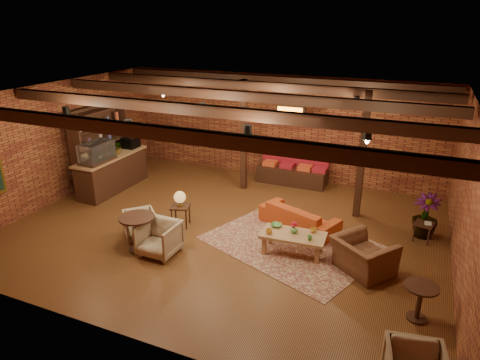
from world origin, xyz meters
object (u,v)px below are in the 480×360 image
at_px(round_table_left, 138,227).
at_px(plant_tall, 432,174).
at_px(sofa, 299,216).
at_px(armchair_a, 140,223).
at_px(armchair_b, 159,237).
at_px(armchair_right, 364,250).
at_px(side_table_book, 424,225).
at_px(round_table_right, 420,297).
at_px(coffee_table, 293,236).
at_px(side_table_lamp, 180,200).

height_order(round_table_left, plant_tall, plant_tall).
height_order(sofa, armchair_a, armchair_a).
distance_m(sofa, armchair_b, 3.40).
height_order(armchair_a, armchair_right, armchair_right).
bearing_deg(sofa, plant_tall, -144.59).
relative_size(sofa, armchair_a, 2.79).
bearing_deg(armchair_b, side_table_book, 29.86).
relative_size(armchair_b, plant_tall, 0.26).
relative_size(round_table_left, armchair_right, 0.74).
xyz_separation_m(sofa, armchair_b, (-2.41, -2.39, 0.12)).
xyz_separation_m(armchair_b, round_table_right, (5.19, -0.10, 0.04)).
height_order(coffee_table, side_table_lamp, side_table_lamp).
xyz_separation_m(armchair_right, side_table_book, (1.08, 1.83, -0.06)).
bearing_deg(armchair_right, sofa, -1.96).
bearing_deg(sofa, side_table_book, -149.43).
bearing_deg(armchair_b, round_table_right, -0.02).
height_order(coffee_table, armchair_right, armchair_right).
relative_size(armchair_right, side_table_book, 2.28).
bearing_deg(side_table_book, coffee_table, -146.48).
bearing_deg(round_table_left, coffee_table, 20.70).
bearing_deg(round_table_left, side_table_book, 26.86).
bearing_deg(coffee_table, armchair_a, -168.52).
height_order(coffee_table, side_table_book, coffee_table).
bearing_deg(coffee_table, armchair_b, -156.38).
height_order(armchair_b, plant_tall, plant_tall).
bearing_deg(plant_tall, armchair_b, -149.20).
height_order(round_table_left, armchair_right, armchair_right).
bearing_deg(round_table_left, round_table_right, -0.65).
relative_size(sofa, side_table_book, 4.14).
xyz_separation_m(sofa, round_table_right, (2.78, -2.49, 0.16)).
bearing_deg(armchair_a, round_table_left, -103.32).
distance_m(round_table_left, armchair_a, 0.60).
relative_size(armchair_b, armchair_right, 0.74).
relative_size(round_table_left, round_table_right, 1.20).
relative_size(side_table_lamp, armchair_a, 1.28).
height_order(coffee_table, round_table_left, round_table_left).
height_order(side_table_lamp, side_table_book, side_table_lamp).
bearing_deg(armchair_b, coffee_table, 24.72).
xyz_separation_m(round_table_right, plant_tall, (0.00, 3.20, 1.11)).
height_order(side_table_lamp, plant_tall, plant_tall).
bearing_deg(side_table_lamp, armchair_b, -79.02).
height_order(round_table_right, plant_tall, plant_tall).
bearing_deg(plant_tall, armchair_right, -117.41).
relative_size(armchair_right, round_table_right, 1.63).
bearing_deg(armchair_a, armchair_b, -74.45).
bearing_deg(armchair_right, coffee_table, 32.03).
bearing_deg(armchair_a, coffee_table, -34.27).
height_order(armchair_b, armchair_right, armchair_right).
bearing_deg(side_table_lamp, armchair_right, -3.97).
distance_m(side_table_book, round_table_right, 2.95).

